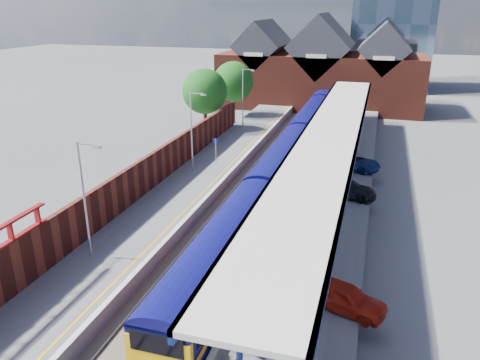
% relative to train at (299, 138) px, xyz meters
% --- Properties ---
extents(ground, '(240.00, 240.00, 0.00)m').
position_rel_train_xyz_m(ground, '(-1.49, -1.30, -2.12)').
color(ground, '#5B5B5E').
rests_on(ground, ground).
extents(ballast_bed, '(6.00, 76.00, 0.06)m').
position_rel_train_xyz_m(ballast_bed, '(-1.49, -11.30, -2.09)').
color(ballast_bed, '#473D33').
rests_on(ballast_bed, ground).
extents(rails, '(4.51, 76.00, 0.14)m').
position_rel_train_xyz_m(rails, '(-1.49, -11.30, -2.00)').
color(rails, slate).
rests_on(rails, ground).
extents(left_platform, '(5.00, 76.00, 1.00)m').
position_rel_train_xyz_m(left_platform, '(-6.99, -11.30, -1.62)').
color(left_platform, '#565659').
rests_on(left_platform, ground).
extents(right_platform, '(6.00, 76.00, 1.00)m').
position_rel_train_xyz_m(right_platform, '(4.51, -11.30, -1.62)').
color(right_platform, '#565659').
rests_on(right_platform, ground).
extents(coping_left, '(0.30, 76.00, 0.05)m').
position_rel_train_xyz_m(coping_left, '(-4.64, -11.30, -1.10)').
color(coping_left, silver).
rests_on(coping_left, left_platform).
extents(coping_right, '(0.30, 76.00, 0.05)m').
position_rel_train_xyz_m(coping_right, '(1.66, -11.30, -1.10)').
color(coping_right, silver).
rests_on(coping_right, right_platform).
extents(yellow_line, '(0.14, 76.00, 0.01)m').
position_rel_train_xyz_m(yellow_line, '(-5.24, -11.30, -1.12)').
color(yellow_line, yellow).
rests_on(yellow_line, left_platform).
extents(train, '(2.87, 65.90, 3.45)m').
position_rel_train_xyz_m(train, '(0.00, 0.00, 0.00)').
color(train, '#0B0B52').
rests_on(train, ground).
extents(canopy, '(4.50, 52.00, 4.48)m').
position_rel_train_xyz_m(canopy, '(3.99, -9.35, 3.13)').
color(canopy, navy).
rests_on(canopy, right_platform).
extents(lamp_post_b, '(1.48, 0.18, 7.00)m').
position_rel_train_xyz_m(lamp_post_b, '(-7.86, -25.30, 2.87)').
color(lamp_post_b, '#A5A8AA').
rests_on(lamp_post_b, left_platform).
extents(lamp_post_c, '(1.48, 0.18, 7.00)m').
position_rel_train_xyz_m(lamp_post_c, '(-7.86, -9.30, 2.87)').
color(lamp_post_c, '#A5A8AA').
rests_on(lamp_post_c, left_platform).
extents(lamp_post_d, '(1.48, 0.18, 7.00)m').
position_rel_train_xyz_m(lamp_post_d, '(-7.86, 6.70, 2.87)').
color(lamp_post_d, '#A5A8AA').
rests_on(lamp_post_d, left_platform).
extents(platform_sign, '(0.55, 0.08, 2.50)m').
position_rel_train_xyz_m(platform_sign, '(-6.49, -7.30, 0.57)').
color(platform_sign, '#A5A8AA').
rests_on(platform_sign, left_platform).
extents(brick_wall, '(0.35, 50.00, 3.86)m').
position_rel_train_xyz_m(brick_wall, '(-9.59, -17.76, 0.33)').
color(brick_wall, '#5D2318').
rests_on(brick_wall, left_platform).
extents(station_building, '(30.00, 12.12, 13.78)m').
position_rel_train_xyz_m(station_building, '(-1.49, 26.70, 3.33)').
color(station_building, '#5D2318').
rests_on(station_building, ground).
extents(tree_near, '(5.20, 5.20, 8.10)m').
position_rel_train_xyz_m(tree_near, '(-11.84, 4.61, 3.23)').
color(tree_near, '#382314').
rests_on(tree_near, ground).
extents(tree_far, '(5.20, 5.20, 8.10)m').
position_rel_train_xyz_m(tree_far, '(-10.84, 12.61, 3.23)').
color(tree_far, '#382314').
rests_on(tree_far, ground).
extents(parked_car_red, '(4.34, 2.85, 1.37)m').
position_rel_train_xyz_m(parked_car_red, '(6.74, -26.29, -0.44)').
color(parked_car_red, '#AD1E0E').
rests_on(parked_car_red, right_platform).
extents(parked_car_dark, '(5.11, 2.88, 1.40)m').
position_rel_train_xyz_m(parked_car_dark, '(5.54, -11.66, -0.42)').
color(parked_car_dark, black).
rests_on(parked_car_dark, right_platform).
extents(parked_car_blue, '(5.31, 3.84, 1.34)m').
position_rel_train_xyz_m(parked_car_blue, '(5.76, -4.88, -0.45)').
color(parked_car_blue, navy).
rests_on(parked_car_blue, right_platform).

